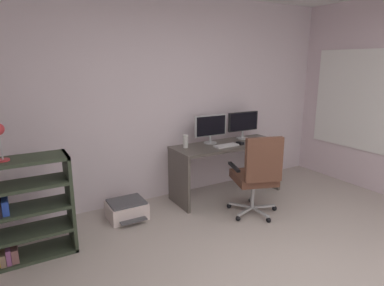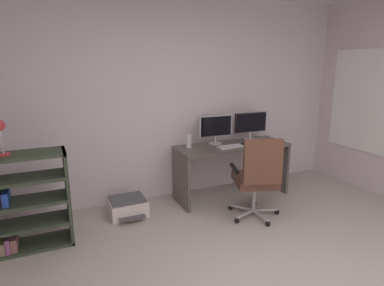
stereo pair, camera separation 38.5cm
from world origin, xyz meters
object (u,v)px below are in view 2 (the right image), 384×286
Objects in this scene: monitor_main at (216,127)px; desktop_speaker at (189,141)px; printer at (128,207)px; bookshelf at (10,207)px; monitor_secondary at (251,124)px; office_chair at (257,175)px; computer_mouse at (245,145)px; desk_lamp at (0,130)px; desk at (232,158)px; keyboard at (230,147)px.

monitor_main is 2.82× the size of desktop_speaker.
desktop_speaker reaches higher than printer.
monitor_main is 2.58m from bookshelf.
office_chair is (-0.48, -0.88, -0.42)m from monitor_secondary.
monitor_secondary is 0.43m from computer_mouse.
office_chair is 3.01× the size of desk_lamp.
desk is at bearing -0.30° from printer.
keyboard is at bearing -4.76° from printer.
keyboard is 2.62m from desk_lamp.
monitor_main is 1.55m from printer.
monitor_secondary is at bearing 21.29° from desk.
desk is 15.46× the size of computer_mouse.
desktop_speaker reaches higher than keyboard.
monitor_secondary is 4.94× the size of computer_mouse.
desk_lamp is at bearing 177.43° from computer_mouse.
office_chair reaches higher than bookshelf.
office_chair is (-0.10, -0.73, 0.00)m from desk.
printer is (-1.58, 0.12, -0.65)m from computer_mouse.
printer is at bearing -173.83° from desktop_speaker.
desk_lamp is 1.67m from printer.
desk is 0.25m from keyboard.
printer is at bearing -173.72° from monitor_main.
bookshelf is at bearing -178.30° from keyboard.
monitor_secondary reaches higher than keyboard.
office_chair is 2.22× the size of printer.
monitor_secondary reaches higher than desk.
desk is at bearing -39.18° from monitor_main.
desk is at bearing 6.35° from bookshelf.
keyboard is at bearing -151.88° from monitor_secondary.
monitor_main is 0.44m from desktop_speaker.
desk_lamp is (-2.06, -0.40, 0.40)m from desktop_speaker.
keyboard reaches higher than printer.
office_chair is (-0.22, -0.62, -0.20)m from computer_mouse.
desk_lamp is at bearing -169.07° from desktop_speaker.
office_chair is at bearing -92.87° from keyboard.
desk is 0.27m from computer_mouse.
desk_lamp reaches higher than printer.
desktop_speaker is (-0.42, -0.05, -0.14)m from monitor_main.
office_chair is at bearing -28.62° from printer.
bookshelf is at bearing -165.88° from printer.
monitor_secondary is 3.09m from desk_lamp.
computer_mouse is 0.22× the size of printer.
desktop_speaker is 0.17× the size of office_chair.
bookshelf is 1.30m from printer.
printer is at bearing 179.70° from desk.
keyboard is 0.33× the size of office_chair.
computer_mouse is 1.72m from printer.
bookshelf is (-2.57, 0.44, -0.09)m from office_chair.
desktop_speaker is at bearing 10.88° from bookshelf.
computer_mouse is at bearing -133.97° from monitor_secondary.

